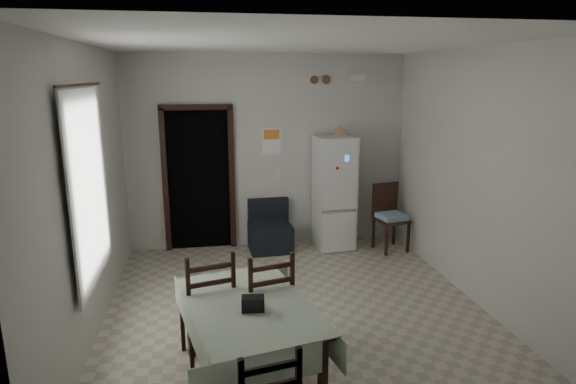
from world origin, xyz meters
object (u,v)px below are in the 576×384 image
(navy_seat, at_px, (270,226))
(corner_chair, at_px, (391,218))
(fridge, at_px, (334,193))
(dining_chair_far_left, at_px, (207,304))
(dining_table, at_px, (249,345))
(dining_chair_far_right, at_px, (264,302))

(navy_seat, xyz_separation_m, corner_chair, (1.79, -0.30, 0.13))
(fridge, xyz_separation_m, dining_chair_far_left, (-1.94, -2.72, -0.31))
(fridge, distance_m, dining_table, 3.62)
(corner_chair, height_order, dining_chair_far_left, dining_chair_far_left)
(corner_chair, xyz_separation_m, dining_table, (-2.41, -2.92, -0.12))
(corner_chair, height_order, dining_chair_far_right, dining_chair_far_right)
(dining_table, bearing_deg, navy_seat, 67.22)
(navy_seat, distance_m, dining_chair_far_right, 2.80)
(dining_table, xyz_separation_m, dining_chair_far_right, (0.19, 0.45, 0.15))
(navy_seat, bearing_deg, dining_table, -103.20)
(corner_chair, relative_size, dining_table, 0.69)
(navy_seat, relative_size, dining_chair_far_right, 0.71)
(navy_seat, bearing_deg, dining_chair_far_left, -111.71)
(fridge, bearing_deg, dining_chair_far_left, -130.12)
(fridge, relative_size, dining_table, 1.17)
(fridge, distance_m, dining_chair_far_left, 3.36)
(corner_chair, bearing_deg, navy_seat, 159.27)
(navy_seat, bearing_deg, corner_chair, -11.78)
(navy_seat, height_order, corner_chair, corner_chair)
(dining_table, bearing_deg, dining_chair_far_right, 55.86)
(corner_chair, bearing_deg, fridge, 148.53)
(fridge, relative_size, corner_chair, 1.70)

